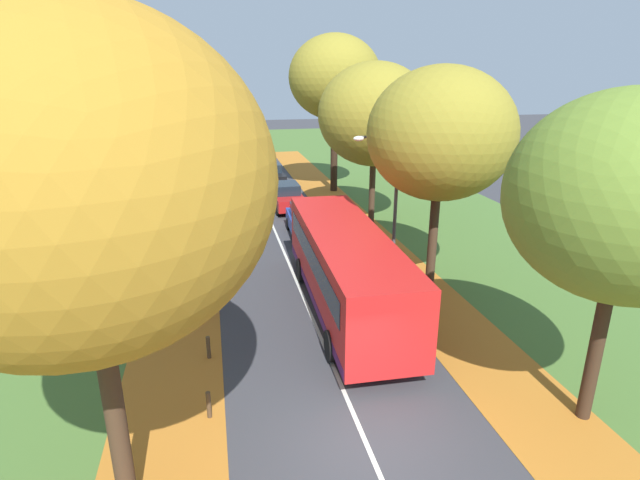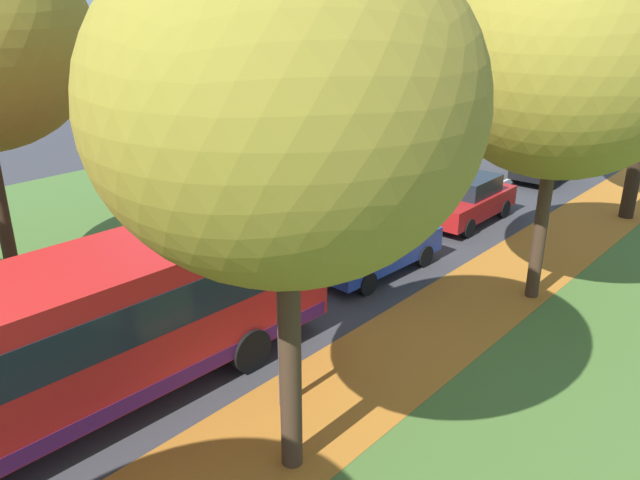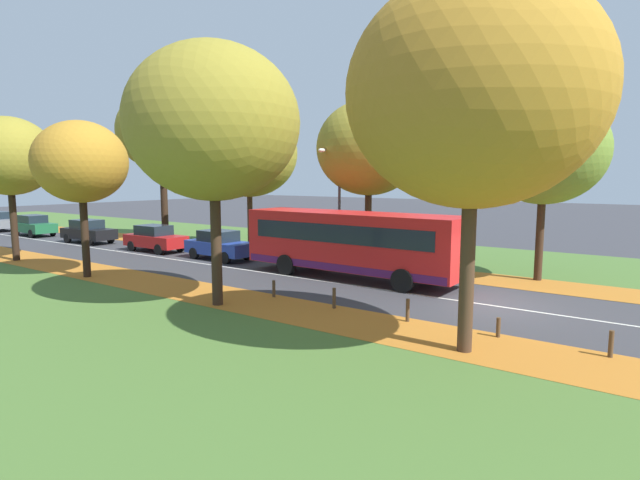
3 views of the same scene
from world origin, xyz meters
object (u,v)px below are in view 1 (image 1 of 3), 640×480
(car_blue_lead, at_px, (306,221))
(tree_left_far, at_px, (175,114))
(tree_right_mid, at_px, (375,115))
(bollard_fifth, at_px, (210,308))
(tree_left_mid, at_px, (161,136))
(tree_right_far, at_px, (335,78))
(car_red_following, at_px, (287,196))
(car_green_fourth_in_line, at_px, (259,158))
(tree_left_near, at_px, (132,132))
(bollard_fourth, at_px, (208,348))
(car_black_third_in_line, at_px, (271,174))
(bus, at_px, (346,266))
(tree_right_near, at_px, (441,134))
(bollard_third, at_px, (209,405))
(tree_left_nearest, at_px, (78,184))
(tree_right_nearest, at_px, (627,198))
(streetlamp_right, at_px, (388,192))
(car_grey_trailing, at_px, (254,148))

(car_blue_lead, bearing_deg, tree_left_far, 127.00)
(tree_left_far, relative_size, tree_right_mid, 0.89)
(bollard_fifth, bearing_deg, tree_left_mid, 101.53)
(tree_left_mid, xyz_separation_m, tree_right_mid, (11.04, 0.13, 0.83))
(tree_right_far, relative_size, car_red_following, 2.52)
(car_green_fourth_in_line, bearing_deg, tree_left_near, -103.59)
(bollard_fourth, xyz_separation_m, car_black_third_in_line, (4.77, 23.67, 0.45))
(bus, bearing_deg, bollard_fifth, 174.12)
(tree_right_near, xyz_separation_m, bollard_fourth, (-8.82, -3.68, -5.69))
(tree_left_near, xyz_separation_m, bollard_third, (1.97, -6.50, -6.04))
(tree_right_near, xyz_separation_m, bollard_third, (-8.82, -6.48, -5.68))
(bollard_fifth, height_order, car_black_third_in_line, car_black_third_in_line)
(tree_right_mid, bearing_deg, bus, -112.70)
(tree_left_nearest, height_order, car_blue_lead, tree_left_nearest)
(bollard_third, distance_m, bus, 7.19)
(tree_right_near, distance_m, car_red_following, 14.37)
(tree_left_far, bearing_deg, car_green_fourth_in_line, 60.96)
(tree_right_nearest, bearing_deg, bollard_fifth, 140.57)
(tree_left_mid, xyz_separation_m, tree_left_far, (0.28, 7.55, 0.45))
(streetlamp_right, bearing_deg, bollard_third, -134.08)
(tree_right_far, height_order, car_red_following, tree_right_far)
(tree_right_far, xyz_separation_m, car_red_following, (-4.05, -4.25, -6.99))
(tree_right_mid, bearing_deg, car_black_third_in_line, 111.38)
(tree_left_far, height_order, bus, tree_left_far)
(bollard_third, relative_size, bus, 0.07)
(tree_left_mid, bearing_deg, tree_right_mid, 0.65)
(tree_left_far, bearing_deg, tree_right_nearest, -66.25)
(tree_left_far, bearing_deg, car_red_following, -27.50)
(car_red_following, xyz_separation_m, car_green_fourth_in_line, (-0.25, 14.75, 0.00))
(car_blue_lead, bearing_deg, bollard_third, -110.29)
(tree_left_mid, relative_size, bollard_fifth, 10.81)
(tree_right_far, bearing_deg, tree_left_mid, -142.33)
(bollard_fourth, xyz_separation_m, bus, (4.89, 2.29, 1.34))
(tree_left_far, distance_m, bollard_third, 23.35)
(tree_left_nearest, relative_size, car_green_fourth_in_line, 2.23)
(tree_right_nearest, height_order, tree_right_mid, tree_right_mid)
(tree_left_near, xyz_separation_m, bollard_fourth, (1.97, -3.71, -6.04))
(tree_left_near, relative_size, tree_right_near, 1.07)
(bollard_fifth, distance_m, bus, 5.06)
(tree_right_mid, height_order, bollard_fifth, tree_right_mid)
(car_green_fourth_in_line, bearing_deg, tree_left_nearest, -99.80)
(bollard_fifth, relative_size, car_green_fourth_in_line, 0.15)
(tree_right_near, xyz_separation_m, bollard_fifth, (-8.77, -0.89, -5.73))
(bus, xyz_separation_m, car_black_third_in_line, (-0.13, 21.38, -0.89))
(tree_right_near, xyz_separation_m, tree_right_far, (0.16, 17.06, 1.75))
(car_black_third_in_line, bearing_deg, bollard_fifth, -102.72)
(tree_right_nearest, xyz_separation_m, car_grey_trailing, (-4.44, 42.40, -4.88))
(bollard_fourth, distance_m, car_grey_trailing, 37.95)
(tree_left_mid, bearing_deg, car_green_fourth_in_line, 70.81)
(tree_left_far, height_order, car_blue_lead, tree_left_far)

